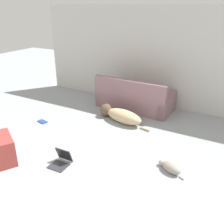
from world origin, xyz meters
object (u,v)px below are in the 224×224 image
(couch, at_px, (134,99))
(laptop_open, at_px, (62,159))
(dog, at_px, (120,115))
(cat, at_px, (170,167))
(book_blue, at_px, (42,122))

(couch, height_order, laptop_open, couch)
(dog, distance_m, cat, 2.07)
(cat, distance_m, laptop_open, 1.84)
(couch, relative_size, laptop_open, 5.49)
(cat, bearing_deg, book_blue, 19.66)
(cat, xyz_separation_m, laptop_open, (-1.70, -0.70, 0.01))
(cat, bearing_deg, dog, -12.86)
(laptop_open, xyz_separation_m, book_blue, (-1.47, 1.07, -0.07))
(couch, distance_m, laptop_open, 2.87)
(couch, bearing_deg, book_blue, 51.34)
(dog, relative_size, laptop_open, 4.01)
(dog, height_order, book_blue, dog)
(laptop_open, bearing_deg, couch, 87.28)
(couch, xyz_separation_m, cat, (1.63, -2.16, -0.19))
(laptop_open, height_order, book_blue, laptop_open)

